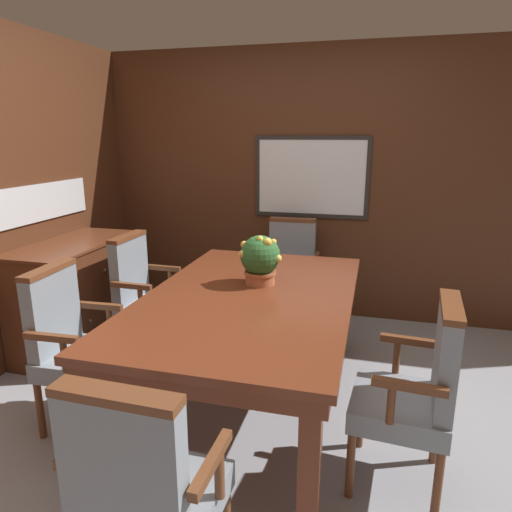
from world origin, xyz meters
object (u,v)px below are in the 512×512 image
chair_head_far (290,269)px  sideboard_cabinet (78,295)px  chair_left_far (144,292)px  chair_head_near (144,490)px  chair_right_near (417,388)px  potted_plant (260,259)px  dining_table (250,308)px  chair_left_near (73,341)px

chair_head_far → sideboard_cabinet: (-1.57, -0.87, -0.09)m
chair_head_far → sideboard_cabinet: chair_head_far is taller
sideboard_cabinet → chair_left_far: bearing=-2.9°
chair_head_near → sideboard_cabinet: (-1.58, 1.84, -0.09)m
chair_right_near → chair_head_far: (-0.95, 1.80, 0.00)m
chair_left_far → sideboard_cabinet: bearing=88.4°
chair_head_near → potted_plant: bearing=-88.8°
dining_table → chair_left_far: bearing=155.3°
chair_right_near → potted_plant: (-0.93, 0.67, 0.39)m
dining_table → chair_left_far: 1.06m
chair_left_near → chair_head_far: bearing=-30.9°
chair_right_near → chair_head_far: bearing=-147.5°
dining_table → sideboard_cabinet: bearing=163.3°
dining_table → potted_plant: potted_plant is taller
chair_right_near → sideboard_cabinet: bearing=-105.6°
dining_table → chair_left_near: (-0.95, -0.43, -0.14)m
potted_plant → chair_right_near: bearing=-35.5°
chair_left_near → chair_right_near: size_ratio=1.00×
dining_table → potted_plant: size_ratio=6.08×
chair_head_near → chair_head_far: same height
chair_left_near → chair_left_far: same height
chair_head_far → sideboard_cabinet: size_ratio=0.87×
dining_table → sideboard_cabinet: size_ratio=1.79×
chair_left_far → chair_head_near: 2.05m
potted_plant → dining_table: bearing=-93.4°
chair_left_far → dining_table: bearing=-113.3°
chair_left_near → chair_left_far: 0.87m
sideboard_cabinet → chair_head_far: bearing=29.1°
potted_plant → chair_left_far: bearing=166.5°
dining_table → chair_head_near: 1.38m
chair_left_near → chair_head_near: bearing=-137.2°
dining_table → chair_head_far: (0.00, 1.34, -0.14)m
chair_left_far → chair_right_near: size_ratio=1.00×
potted_plant → chair_head_near: bearing=-90.1°
dining_table → sideboard_cabinet: (-1.57, 0.47, -0.22)m
dining_table → chair_head_near: bearing=-89.7°
chair_left_far → potted_plant: (0.97, -0.23, 0.39)m
chair_left_far → potted_plant: potted_plant is taller
sideboard_cabinet → potted_plant: bearing=-9.4°
chair_left_near → chair_left_far: bearing=-2.1°
chair_left_near → sideboard_cabinet: (-0.62, 0.90, -0.09)m
chair_left_near → dining_table: bearing=-68.3°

